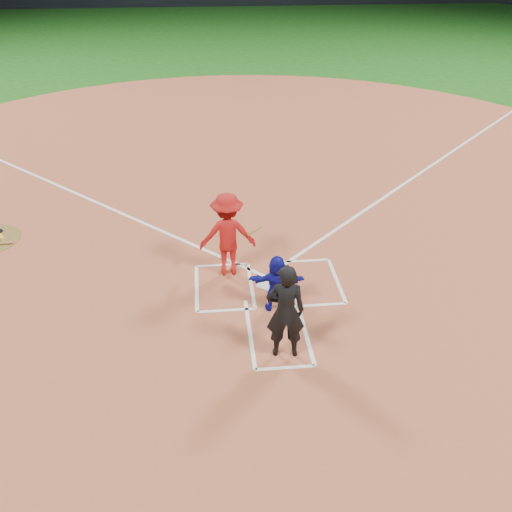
{
  "coord_description": "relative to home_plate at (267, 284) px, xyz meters",
  "views": [
    {
      "loc": [
        -1.31,
        -10.64,
        7.1
      ],
      "look_at": [
        -0.3,
        -0.4,
        1.0
      ],
      "focal_mm": 40.0,
      "sensor_mm": 36.0,
      "label": 1
    }
  ],
  "objects": [
    {
      "name": "home_plate",
      "position": [
        0.0,
        0.0,
        0.0
      ],
      "size": [
        0.6,
        0.6,
        0.02
      ],
      "primitive_type": "cylinder",
      "rotation": [
        0.0,
        0.0,
        3.14
      ],
      "color": "silver",
      "rests_on": "home_plate_dirt"
    },
    {
      "name": "batter_at_plate",
      "position": [
        -0.84,
        0.6,
        0.98
      ],
      "size": [
        1.45,
        0.92,
        1.97
      ],
      "color": "#AB1413",
      "rests_on": "home_plate_dirt"
    },
    {
      "name": "chalk_markings",
      "position": [
        0.0,
        5.29,
        -0.01
      ],
      "size": [
        28.35,
        17.32,
        0.01
      ],
      "color": "white",
      "rests_on": "home_plate_dirt"
    },
    {
      "name": "catcher",
      "position": [
        0.07,
        -0.94,
        0.62
      ],
      "size": [
        1.2,
        0.49,
        1.26
      ],
      "primitive_type": "imported",
      "rotation": [
        0.0,
        0.0,
        3.04
      ],
      "color": "#121293",
      "rests_on": "home_plate_dirt"
    },
    {
      "name": "home_plate_dirt",
      "position": [
        0.0,
        6.0,
        -0.01
      ],
      "size": [
        28.0,
        28.0,
        0.01
      ],
      "primitive_type": "cylinder",
      "color": "#9A4C32",
      "rests_on": "ground"
    },
    {
      "name": "ground",
      "position": [
        0.0,
        0.0,
        -0.02
      ],
      "size": [
        120.0,
        120.0,
        0.0
      ],
      "primitive_type": "plane",
      "color": "#144E13",
      "rests_on": "ground"
    },
    {
      "name": "umpire",
      "position": [
        0.04,
        -2.39,
        0.97
      ],
      "size": [
        0.74,
        0.51,
        1.95
      ],
      "primitive_type": "imported",
      "rotation": [
        0.0,
        0.0,
        3.07
      ],
      "color": "black",
      "rests_on": "home_plate_dirt"
    }
  ]
}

